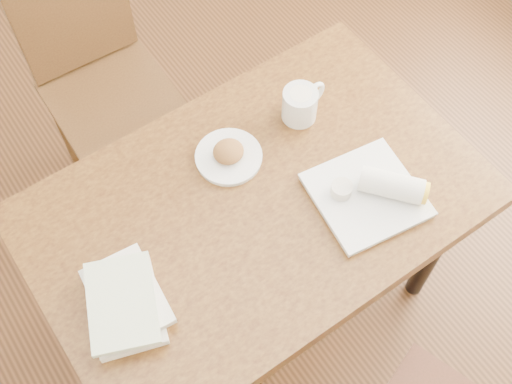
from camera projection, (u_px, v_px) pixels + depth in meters
ground at (256, 300)px, 2.41m from camera, size 4.00×5.00×0.01m
table at (256, 216)px, 1.83m from camera, size 1.24×0.80×0.75m
chair_far at (97, 70)px, 2.27m from camera, size 0.43×0.43×0.95m
plate_scone at (229, 155)px, 1.82m from camera, size 0.19×0.19×0.06m
coffee_mug at (301, 103)px, 1.87m from camera, size 0.15×0.10×0.10m
plate_burrito at (374, 192)px, 1.74m from camera, size 0.32×0.32×0.09m
book_stack at (125, 302)px, 1.58m from camera, size 0.24×0.29×0.06m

